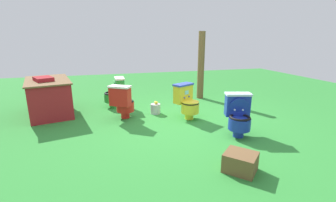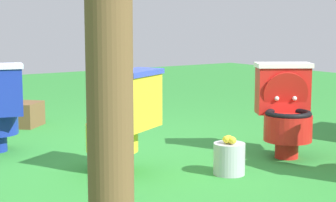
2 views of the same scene
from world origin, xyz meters
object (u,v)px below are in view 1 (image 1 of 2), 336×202
object	(u,v)px
toilet_red	(123,102)
wooden_post	(201,66)
toilet_blue	(238,115)
lemon_bucket	(155,108)
toilet_yellow	(187,101)
small_crate	(240,162)
toilet_green	(116,92)
vendor_table	(49,97)

from	to	relation	value
toilet_red	wooden_post	size ratio (longest dim) A/B	0.40
toilet_blue	lemon_bucket	size ratio (longest dim) A/B	2.63
toilet_red	lemon_bucket	world-z (taller)	toilet_red
toilet_yellow	lemon_bucket	world-z (taller)	toilet_yellow
toilet_yellow	small_crate	size ratio (longest dim) A/B	1.89
toilet_red	wooden_post	world-z (taller)	wooden_post
toilet_green	lemon_bucket	bearing A→B (deg)	-134.14
toilet_blue	toilet_green	world-z (taller)	same
toilet_green	vendor_table	world-z (taller)	vendor_table
toilet_blue	lemon_bucket	xyz separation A→B (m)	(1.55, 1.12, -0.26)
toilet_red	small_crate	world-z (taller)	toilet_red
toilet_green	toilet_blue	bearing A→B (deg)	-141.25
toilet_red	small_crate	size ratio (longest dim) A/B	1.89
toilet_blue	lemon_bucket	distance (m)	1.93
toilet_yellow	lemon_bucket	size ratio (longest dim) A/B	2.63
toilet_green	small_crate	xyz separation A→B (m)	(-3.33, -1.36, -0.25)
vendor_table	lemon_bucket	size ratio (longest dim) A/B	5.87
wooden_post	lemon_bucket	xyz separation A→B (m)	(-1.06, 1.51, -0.79)
toilet_red	lemon_bucket	size ratio (longest dim) A/B	2.63
toilet_green	wooden_post	size ratio (longest dim) A/B	0.40
toilet_red	lemon_bucket	bearing A→B (deg)	45.64
wooden_post	small_crate	bearing A→B (deg)	165.01
toilet_green	small_crate	world-z (taller)	toilet_green
toilet_yellow	small_crate	bearing A→B (deg)	60.59
wooden_post	toilet_green	bearing A→B (deg)	97.37
vendor_table	lemon_bucket	bearing A→B (deg)	-105.24
toilet_yellow	vendor_table	world-z (taller)	vendor_table
toilet_yellow	toilet_red	distance (m)	1.33
lemon_bucket	toilet_blue	bearing A→B (deg)	-143.98
toilet_blue	lemon_bucket	bearing A→B (deg)	-38.13
wooden_post	small_crate	xyz separation A→B (m)	(-3.63, 0.97, -0.79)
toilet_blue	vendor_table	bearing A→B (deg)	-16.74
toilet_yellow	toilet_green	world-z (taller)	same
toilet_green	lemon_bucket	size ratio (longest dim) A/B	2.63
toilet_green	wooden_post	distance (m)	2.41
toilet_yellow	lemon_bucket	bearing A→B (deg)	-68.48
vendor_table	toilet_green	bearing A→B (deg)	-84.44
toilet_red	toilet_green	distance (m)	0.93
toilet_red	small_crate	bearing A→B (deg)	-30.21
lemon_bucket	small_crate	bearing A→B (deg)	-168.14
vendor_table	toilet_red	bearing A→B (deg)	-117.12
toilet_yellow	toilet_green	size ratio (longest dim) A/B	1.00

